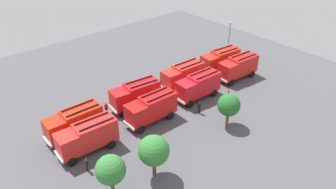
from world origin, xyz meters
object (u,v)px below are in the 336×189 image
object	(u,v)px
fire_truck_3	(74,122)
fire_truck_5	(198,85)
lamppost	(229,36)
fire_truck_1	(183,75)
firefighter_4	(185,72)
fire_truck_7	(87,136)
firefighter_3	(199,107)
fire_truck_0	(220,60)
fire_truck_6	(151,108)
tree_0	(229,105)
tree_2	(111,170)
fire_truck_4	(238,67)
firefighter_2	(106,108)
tree_1	(154,151)
firefighter_0	(87,164)
fire_truck_2	(136,94)
firefighter_1	(131,89)
traffic_cone_0	(229,91)

from	to	relation	value
fire_truck_3	fire_truck_5	xyz separation A→B (m)	(-18.07, 3.60, 0.00)
fire_truck_3	lamppost	distance (m)	33.47
fire_truck_1	firefighter_4	size ratio (longest dim) A/B	4.11
fire_truck_7	firefighter_3	distance (m)	15.78
fire_truck_0	fire_truck_6	xyz separation A→B (m)	(18.06, 3.87, 0.00)
tree_0	tree_2	size ratio (longest dim) A/B	0.97
fire_truck_6	firefighter_3	size ratio (longest dim) A/B	4.15
fire_truck_3	fire_truck_7	world-z (taller)	same
fire_truck_4	fire_truck_7	distance (m)	27.55
fire_truck_7	lamppost	xyz separation A→B (m)	(-33.38, -6.99, 1.77)
firefighter_2	fire_truck_1	bearing A→B (deg)	138.20
fire_truck_6	tree_1	world-z (taller)	tree_1
fire_truck_0	tree_1	bearing A→B (deg)	32.35
firefighter_3	fire_truck_1	bearing A→B (deg)	29.68
fire_truck_5	firefighter_0	size ratio (longest dim) A/B	4.26
firefighter_0	firefighter_4	xyz separation A→B (m)	(-22.97, -8.77, 0.05)
fire_truck_7	firefighter_4	bearing A→B (deg)	-160.78
fire_truck_2	tree_1	distance (m)	13.83
firefighter_0	firefighter_1	distance (m)	16.51
fire_truck_7	firefighter_1	size ratio (longest dim) A/B	4.30
firefighter_2	tree_1	size ratio (longest dim) A/B	0.35
tree_1	firefighter_0	bearing A→B (deg)	-45.89
fire_truck_3	fire_truck_2	bearing A→B (deg)	-176.43
fire_truck_0	firefighter_1	world-z (taller)	fire_truck_0
fire_truck_5	traffic_cone_0	world-z (taller)	fire_truck_5
firefighter_4	tree_0	xyz separation A→B (m)	(4.83, 13.22, 2.08)
fire_truck_5	tree_0	bearing A→B (deg)	77.41
firefighter_0	firefighter_4	size ratio (longest dim) A/B	0.96
tree_0	lamppost	size ratio (longest dim) A/B	0.68
fire_truck_2	firefighter_3	bearing A→B (deg)	135.62
fire_truck_2	lamppost	xyz separation A→B (m)	(-23.63, -3.04, 1.77)
firefighter_0	tree_2	xyz separation A→B (m)	(-0.41, 4.49, 2.22)
fire_truck_1	traffic_cone_0	xyz separation A→B (m)	(-4.16, 5.90, -1.85)
fire_truck_2	fire_truck_4	size ratio (longest dim) A/B	1.01
fire_truck_4	firefighter_1	distance (m)	17.89
fire_truck_7	firefighter_3	bearing A→B (deg)	172.52
fire_truck_2	firefighter_2	xyz separation A→B (m)	(4.16, -1.20, -1.13)
firefighter_0	firefighter_1	bearing A→B (deg)	-131.18
fire_truck_3	tree_2	size ratio (longest dim) A/B	1.53
fire_truck_6	tree_1	size ratio (longest dim) A/B	1.41
fire_truck_1	fire_truck_5	xyz separation A→B (m)	(0.56, 3.89, 0.00)
firefighter_1	firefighter_3	xyz separation A→B (m)	(-4.23, 10.23, 0.03)
fire_truck_2	firefighter_1	world-z (taller)	fire_truck_2
firefighter_0	lamppost	xyz separation A→B (m)	(-35.25, -9.89, 2.96)
traffic_cone_0	firefighter_3	bearing A→B (deg)	7.33
fire_truck_5	tree_1	xyz separation A→B (m)	(14.92, 8.13, 1.31)
fire_truck_4	firefighter_2	world-z (taller)	fire_truck_4
firefighter_2	traffic_cone_0	distance (m)	18.79
fire_truck_5	tree_0	distance (m)	7.58
fire_truck_0	fire_truck_5	size ratio (longest dim) A/B	1.02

